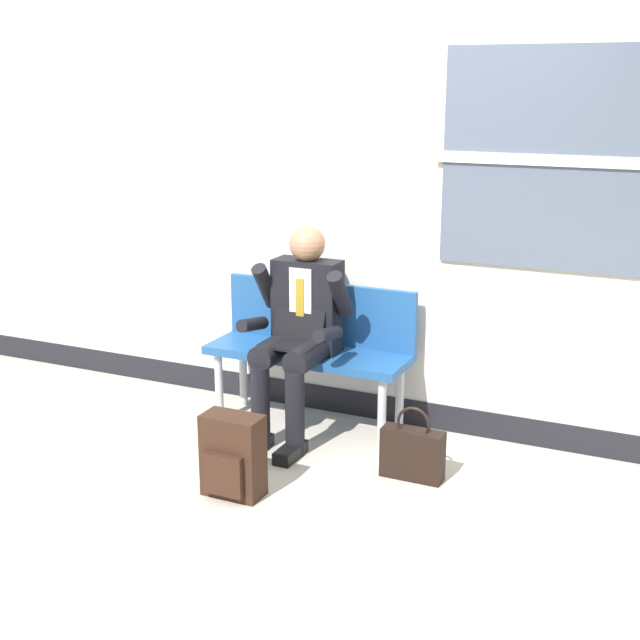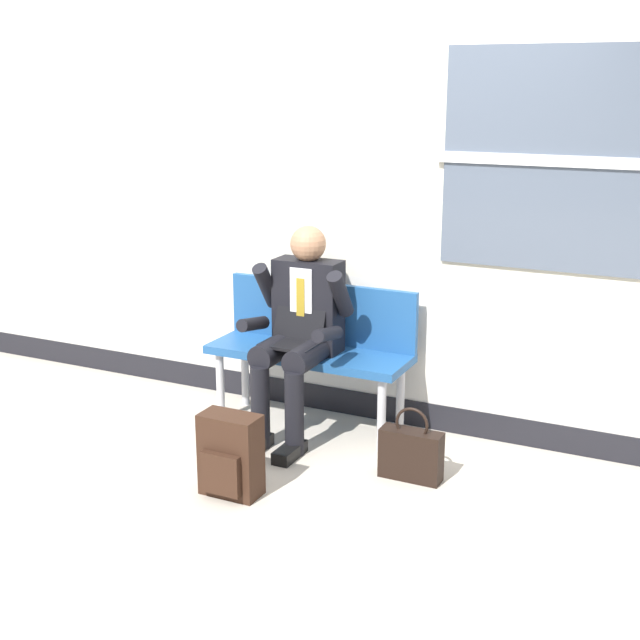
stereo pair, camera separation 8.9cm
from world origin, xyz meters
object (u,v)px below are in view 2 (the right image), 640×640
(bench_with_person, at_px, (314,341))
(handbag, at_px, (411,453))
(person_seated, at_px, (299,327))
(backpack, at_px, (230,456))

(bench_with_person, bearing_deg, handbag, -30.41)
(bench_with_person, height_order, handbag, bench_with_person)
(person_seated, xyz_separation_m, handbag, (0.81, -0.28, -0.52))
(person_seated, height_order, handbag, person_seated)
(bench_with_person, distance_m, person_seated, 0.24)
(backpack, bearing_deg, handbag, 36.58)
(person_seated, relative_size, backpack, 2.87)
(handbag, bearing_deg, person_seated, 160.87)
(bench_with_person, xyz_separation_m, person_seated, (0.00, -0.19, 0.14))
(bench_with_person, xyz_separation_m, backpack, (0.04, -1.05, -0.32))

